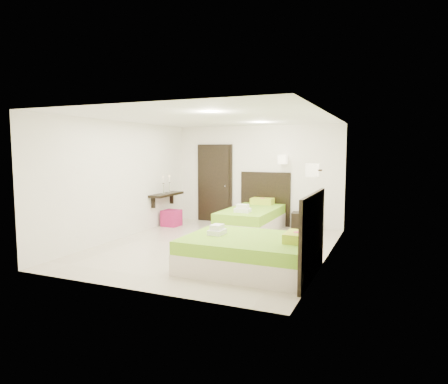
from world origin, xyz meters
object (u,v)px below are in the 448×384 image
at_px(ottoman, 171,218).
at_px(bed_single, 253,218).
at_px(nightstand, 302,221).
at_px(bed_double, 254,252).

bearing_deg(ottoman, bed_single, 2.69).
distance_m(nightstand, ottoman, 3.33).
distance_m(bed_double, ottoman, 4.28).
bearing_deg(ottoman, bed_double, -41.34).
relative_size(bed_double, ottoman, 5.04).
height_order(bed_double, nightstand, bed_double).
height_order(nightstand, ottoman, nightstand).
relative_size(bed_single, bed_double, 1.06).
xyz_separation_m(nightstand, ottoman, (-3.22, -0.83, -0.01)).
bearing_deg(nightstand, bed_double, -98.20).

